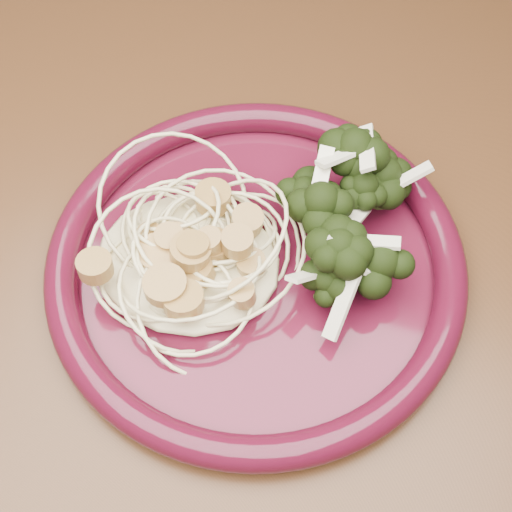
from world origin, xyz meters
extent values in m
cube|color=#472814|center=(0.00, 0.00, 0.73)|extent=(1.20, 0.80, 0.04)
cylinder|color=#430C1C|center=(-0.02, 0.02, 0.75)|extent=(0.35, 0.35, 0.01)
torus|color=#430C1C|center=(-0.02, 0.02, 0.76)|extent=(0.36, 0.36, 0.02)
ellipsoid|color=beige|center=(-0.06, 0.01, 0.77)|extent=(0.15, 0.14, 0.03)
ellipsoid|color=black|center=(0.04, 0.04, 0.78)|extent=(0.12, 0.16, 0.05)
camera|label=1|loc=(0.06, -0.22, 1.17)|focal=50.00mm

